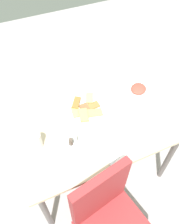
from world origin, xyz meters
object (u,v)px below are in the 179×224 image
object	(u,v)px
salad_plate_greens	(138,89)
soda_can	(37,141)
dining_chair	(109,216)
spoon	(119,155)
dining_table	(93,124)
pide_platter	(85,109)
condiment_caddy	(73,142)
fork	(116,151)
paper_napkin	(117,153)

from	to	relation	value
salad_plate_greens	soda_can	world-z (taller)	soda_can
dining_chair	spoon	xyz separation A→B (m)	(-0.19, -0.26, 0.23)
dining_table	dining_chair	world-z (taller)	dining_chair
pide_platter	salad_plate_greens	distance (m)	0.48
dining_table	condiment_caddy	world-z (taller)	condiment_caddy
soda_can	fork	world-z (taller)	soda_can
salad_plate_greens	fork	bearing A→B (deg)	44.53
paper_napkin	condiment_caddy	distance (m)	0.30
dining_chair	fork	xyz separation A→B (m)	(-0.19, -0.29, 0.23)
dining_table	condiment_caddy	distance (m)	0.28
pide_platter	condiment_caddy	world-z (taller)	condiment_caddy
fork	condiment_caddy	size ratio (longest dim) A/B	1.84
dining_table	fork	xyz separation A→B (m)	(-0.02, 0.31, 0.08)
salad_plate_greens	fork	xyz separation A→B (m)	(0.43, 0.42, -0.01)
dining_table	salad_plate_greens	world-z (taller)	salad_plate_greens
dining_chair	soda_can	bearing A→B (deg)	-63.56
soda_can	salad_plate_greens	bearing A→B (deg)	-168.99
paper_napkin	pide_platter	bearing A→B (deg)	-83.43
dining_table	soda_can	size ratio (longest dim) A/B	9.67
dining_chair	spoon	bearing A→B (deg)	-125.65
soda_can	spoon	distance (m)	0.54
dining_table	dining_chair	distance (m)	0.64
pide_platter	fork	distance (m)	0.41
dining_chair	spoon	world-z (taller)	dining_chair
paper_napkin	condiment_caddy	xyz separation A→B (m)	(0.24, -0.18, 0.02)
spoon	fork	bearing A→B (deg)	-115.68
dining_table	soda_can	distance (m)	0.46
pide_platter	spoon	size ratio (longest dim) A/B	1.78
dining_table	salad_plate_greens	xyz separation A→B (m)	(-0.45, -0.11, 0.09)
condiment_caddy	salad_plate_greens	bearing A→B (deg)	-158.86
pide_platter	dining_chair	bearing A→B (deg)	79.03
fork	spoon	xyz separation A→B (m)	(0.00, 0.04, 0.00)
pide_platter	paper_napkin	world-z (taller)	pide_platter
paper_napkin	condiment_caddy	bearing A→B (deg)	-37.55
salad_plate_greens	condiment_caddy	distance (m)	0.71
paper_napkin	fork	world-z (taller)	fork
fork	dining_chair	bearing A→B (deg)	35.31
salad_plate_greens	spoon	world-z (taller)	salad_plate_greens
salad_plate_greens	soda_can	size ratio (longest dim) A/B	1.63
dining_table	soda_can	xyz separation A→B (m)	(0.43, 0.06, 0.14)
salad_plate_greens	dining_table	bearing A→B (deg)	13.39
soda_can	paper_napkin	distance (m)	0.53
dining_chair	soda_can	size ratio (longest dim) A/B	7.29
fork	condiment_caddy	xyz separation A→B (m)	(0.24, -0.16, 0.02)
dining_table	pide_platter	world-z (taller)	pide_platter
condiment_caddy	fork	bearing A→B (deg)	145.30
soda_can	condiment_caddy	bearing A→B (deg)	158.88
dining_table	fork	size ratio (longest dim) A/B	6.02
pide_platter	spoon	bearing A→B (deg)	96.31
pide_platter	fork	xyz separation A→B (m)	(-0.05, 0.41, -0.01)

